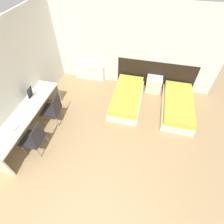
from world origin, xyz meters
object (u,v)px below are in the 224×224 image
object	(u,v)px
bed_near_door	(177,105)
chair_near_notebook	(34,138)
bed_near_window	(127,97)
chair_near_laptop	(53,109)
laptop	(34,96)
nightstand	(154,84)

from	to	relation	value
bed_near_door	chair_near_notebook	world-z (taller)	chair_near_notebook
chair_near_notebook	bed_near_window	bearing A→B (deg)	49.21
bed_near_window	chair_near_notebook	world-z (taller)	chair_near_notebook
chair_near_laptop	bed_near_door	bearing A→B (deg)	14.71
chair_near_notebook	laptop	bearing A→B (deg)	114.15
nightstand	laptop	distance (m)	3.75
bed_near_door	chair_near_notebook	distance (m)	4.12
bed_near_window	bed_near_door	distance (m)	1.57
bed_near_window	laptop	distance (m)	2.72
nightstand	chair_near_notebook	distance (m)	4.02
chair_near_laptop	chair_near_notebook	distance (m)	1.00
bed_near_window	nightstand	distance (m)	1.10
chair_near_laptop	chair_near_notebook	xyz separation A→B (m)	(0.00, -1.00, 0.00)
chair_near_notebook	laptop	world-z (taller)	laptop
laptop	nightstand	bearing A→B (deg)	27.17
bed_near_window	nightstand	xyz separation A→B (m)	(0.78, 0.76, 0.08)
nightstand	laptop	xyz separation A→B (m)	(-3.15, -1.95, 0.55)
bed_near_door	nightstand	xyz separation A→B (m)	(-0.78, 0.76, 0.08)
bed_near_window	nightstand	world-z (taller)	nightstand
chair_near_laptop	laptop	bearing A→B (deg)	167.72
bed_near_window	chair_near_laptop	world-z (taller)	chair_near_laptop
chair_near_laptop	nightstand	bearing A→B (deg)	31.86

